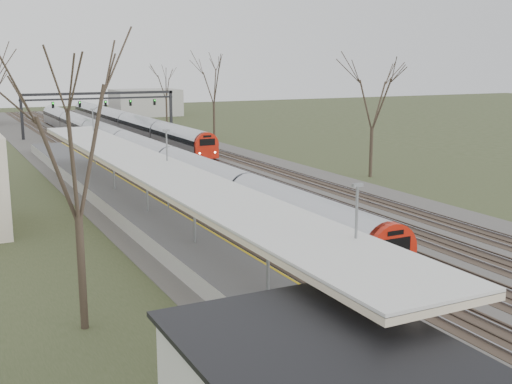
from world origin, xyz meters
TOP-DOWN VIEW (x-y plane):
  - track_bed at (0.26, 55.00)m, footprint 24.00×160.00m
  - platform at (-9.05, 37.50)m, footprint 3.50×69.00m
  - canopy at (-9.05, 32.99)m, footprint 4.10×50.00m
  - signal_gantry at (0.29, 84.99)m, footprint 21.00×0.59m
  - tree_west_near at (-16.00, 20.00)m, footprint 5.00×5.00m
  - tree_east_far at (14.00, 42.00)m, footprint 5.00×5.00m
  - train_near at (-2.50, 63.09)m, footprint 2.62×90.21m
  - train_far at (4.50, 86.84)m, footprint 2.62×60.21m

SIDE VIEW (x-z plane):
  - track_bed at x=0.26m, z-range -0.05..0.17m
  - platform at x=-9.05m, z-range 0.00..1.00m
  - train_near at x=-2.50m, z-range -0.05..3.00m
  - train_far at x=4.50m, z-range -0.05..3.00m
  - canopy at x=-9.05m, z-range 2.37..5.48m
  - signal_gantry at x=0.29m, z-range 1.87..7.95m
  - tree_west_near at x=-16.00m, z-range 2.14..12.44m
  - tree_east_far at x=14.00m, z-range 2.14..12.44m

